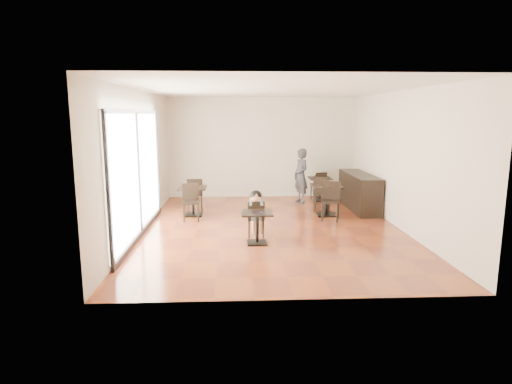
{
  "coord_description": "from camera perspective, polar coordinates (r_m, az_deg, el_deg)",
  "views": [
    {
      "loc": [
        -0.83,
        -9.78,
        2.64
      ],
      "look_at": [
        -0.41,
        -0.73,
        1.0
      ],
      "focal_mm": 30.0,
      "sensor_mm": 36.0,
      "label": 1
    }
  ],
  "objects": [
    {
      "name": "cafe_table_back",
      "position": [
        13.47,
        8.51,
        0.39
      ],
      "size": [
        0.87,
        0.87,
        0.72
      ],
      "primitive_type": null,
      "rotation": [
        0.0,
        0.0,
        0.35
      ],
      "color": "black",
      "rests_on": "floor"
    },
    {
      "name": "chair_back_b",
      "position": [
        12.93,
        8.99,
        0.29
      ],
      "size": [
        0.5,
        0.5,
        0.87
      ],
      "primitive_type": null,
      "rotation": [
        0.0,
        0.0,
        0.35
      ],
      "color": "black",
      "rests_on": "floor"
    },
    {
      "name": "pizza_slice",
      "position": [
        9.1,
        0.04,
        -0.89
      ],
      "size": [
        0.24,
        0.18,
        0.05
      ],
      "primitive_type": null,
      "color": "#ECBC85",
      "rests_on": "child"
    },
    {
      "name": "chair_back_a",
      "position": [
        13.72,
        8.31,
        0.88
      ],
      "size": [
        0.5,
        0.5,
        0.87
      ],
      "primitive_type": null,
      "rotation": [
        0.0,
        0.0,
        3.49
      ],
      "color": "black",
      "rests_on": "floor"
    },
    {
      "name": "chair_left_a",
      "position": [
        11.97,
        -8.16,
        -0.34
      ],
      "size": [
        0.46,
        0.46,
        0.92
      ],
      "primitive_type": null,
      "rotation": [
        0.0,
        0.0,
        3.27
      ],
      "color": "black",
      "rests_on": "floor"
    },
    {
      "name": "cafe_table_mid",
      "position": [
        11.48,
        9.31,
        -1.1
      ],
      "size": [
        0.96,
        0.96,
        0.81
      ],
      "primitive_type": null,
      "rotation": [
        0.0,
        0.0,
        -0.3
      ],
      "color": "black",
      "rests_on": "floor"
    },
    {
      "name": "service_counter",
      "position": [
        12.47,
        13.57,
        0.08
      ],
      "size": [
        0.6,
        2.4,
        1.0
      ],
      "primitive_type": "cube",
      "color": "black",
      "rests_on": "floor"
    },
    {
      "name": "wall_back",
      "position": [
        13.85,
        0.77,
        5.94
      ],
      "size": [
        6.0,
        0.01,
        3.2
      ],
      "primitive_type": "cube",
      "color": "beige",
      "rests_on": "floor"
    },
    {
      "name": "wall_front",
      "position": [
        5.93,
        5.41,
        0.12
      ],
      "size": [
        6.0,
        0.01,
        3.2
      ],
      "primitive_type": "cube",
      "color": "beige",
      "rests_on": "floor"
    },
    {
      "name": "chair_mid_a",
      "position": [
        12.0,
        8.78,
        -0.2
      ],
      "size": [
        0.55,
        0.55,
        0.98
      ],
      "primitive_type": null,
      "rotation": [
        0.0,
        0.0,
        2.84
      ],
      "color": "black",
      "rests_on": "floor"
    },
    {
      "name": "wall_left",
      "position": [
        10.07,
        -15.14,
        3.97
      ],
      "size": [
        0.01,
        8.0,
        3.2
      ],
      "primitive_type": "cube",
      "color": "beige",
      "rests_on": "floor"
    },
    {
      "name": "child_chair",
      "position": [
        9.39,
        -0.01,
        -3.53
      ],
      "size": [
        0.36,
        0.36,
        0.81
      ],
      "primitive_type": null,
      "rotation": [
        0.0,
        0.0,
        3.14
      ],
      "color": "black",
      "rests_on": "floor"
    },
    {
      "name": "adult_patron",
      "position": [
        13.0,
        6.0,
        2.16
      ],
      "size": [
        0.57,
        0.7,
        1.65
      ],
      "primitive_type": "imported",
      "rotation": [
        0.0,
        0.0,
        -1.23
      ],
      "color": "#36363B",
      "rests_on": "floor"
    },
    {
      "name": "ceiling",
      "position": [
        9.83,
        2.23,
        13.51
      ],
      "size": [
        6.0,
        8.0,
        0.01
      ],
      "primitive_type": "cube",
      "color": "white",
      "rests_on": "floor"
    },
    {
      "name": "chair_mid_b",
      "position": [
        10.94,
        9.91,
        -1.25
      ],
      "size": [
        0.55,
        0.55,
        0.98
      ],
      "primitive_type": null,
      "rotation": [
        0.0,
        0.0,
        -0.3
      ],
      "color": "black",
      "rests_on": "floor"
    },
    {
      "name": "plate",
      "position": [
        8.69,
        0.19,
        -2.79
      ],
      "size": [
        0.23,
        0.23,
        0.01
      ],
      "primitive_type": "cylinder",
      "color": "black",
      "rests_on": "child_table"
    },
    {
      "name": "floor",
      "position": [
        10.17,
        2.1,
        -4.8
      ],
      "size": [
        6.0,
        8.0,
        0.01
      ],
      "primitive_type": "cube",
      "color": "brown",
      "rests_on": "ground"
    },
    {
      "name": "storefront_window",
      "position": [
        9.61,
        -15.54,
        2.46
      ],
      "size": [
        0.04,
        4.5,
        2.6
      ],
      "primitive_type": "cube",
      "color": "white",
      "rests_on": "floor"
    },
    {
      "name": "cafe_table_left",
      "position": [
        11.44,
        -8.41,
        -1.23
      ],
      "size": [
        0.81,
        0.81,
        0.77
      ],
      "primitive_type": null,
      "rotation": [
        0.0,
        0.0,
        0.13
      ],
      "color": "black",
      "rests_on": "floor"
    },
    {
      "name": "chair_left_b",
      "position": [
        10.89,
        -8.7,
        -1.4
      ],
      "size": [
        0.46,
        0.46,
        0.92
      ],
      "primitive_type": null,
      "rotation": [
        0.0,
        0.0,
        0.13
      ],
      "color": "black",
      "rests_on": "floor"
    },
    {
      "name": "child_table",
      "position": [
        8.87,
        0.15,
        -4.8
      ],
      "size": [
        0.64,
        0.64,
        0.67
      ],
      "primitive_type": null,
      "color": "black",
      "rests_on": "floor"
    },
    {
      "name": "child",
      "position": [
        9.36,
        -0.01,
        -2.91
      ],
      "size": [
        0.36,
        0.51,
        1.02
      ],
      "primitive_type": null,
      "color": "slate",
      "rests_on": "child_chair"
    },
    {
      "name": "wall_right",
      "position": [
        10.56,
        18.66,
        4.06
      ],
      "size": [
        0.01,
        8.0,
        3.2
      ],
      "primitive_type": "cube",
      "color": "beige",
      "rests_on": "floor"
    }
  ]
}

